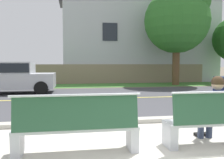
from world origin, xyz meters
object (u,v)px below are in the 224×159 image
at_px(bench_left, 77,127).
at_px(bench_right, 221,121).
at_px(seated_person_blue, 214,107).
at_px(shade_tree_left, 179,16).
at_px(car_silver_near, 9,76).

height_order(bench_left, bench_right, same).
bearing_deg(seated_person_blue, bench_left, -176.03).
bearing_deg(bench_right, bench_left, 180.00).
bearing_deg(bench_left, seated_person_blue, 3.97).
xyz_separation_m(seated_person_blue, shade_tree_left, (4.39, 11.10, 3.95)).
relative_size(bench_right, shade_tree_left, 0.28).
distance_m(seated_person_blue, shade_tree_left, 12.57).
bearing_deg(seated_person_blue, shade_tree_left, 68.41).
relative_size(bench_left, seated_person_blue, 1.59).
distance_m(bench_left, bench_right, 2.53).
bearing_deg(bench_left, car_silver_near, 110.74).
height_order(bench_right, seated_person_blue, seated_person_blue).
bearing_deg(bench_left, bench_right, 0.00).
xyz_separation_m(car_silver_near, shade_tree_left, (10.06, 2.88, 3.77)).
bearing_deg(bench_right, car_silver_near, 124.22).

